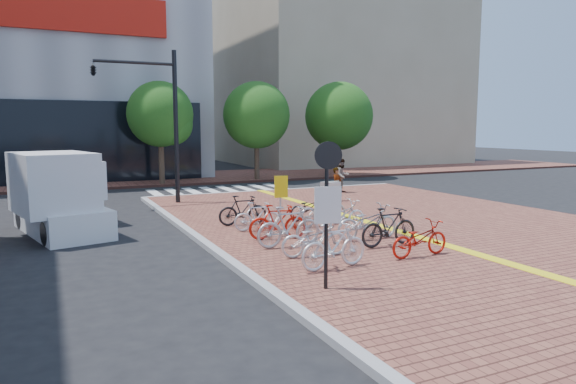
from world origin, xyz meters
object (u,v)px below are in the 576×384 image
bike_6 (420,239)px  box_truck (61,195)px  bike_3 (278,222)px  bike_10 (323,210)px  yellow_sign (281,191)px  notice_sign (327,197)px  bike_4 (257,216)px  bike_5 (243,210)px  bike_2 (289,226)px  bike_8 (367,222)px  bike_11 (309,208)px  bike_9 (340,216)px  pedestrian_b (342,176)px  bike_1 (315,239)px  bike_0 (334,246)px  traffic_light_pole (139,98)px  bike_7 (389,227)px  pedestrian_a (337,184)px  utility_box (330,200)px

bike_6 → box_truck: (-8.17, 7.81, 0.64)m
bike_3 → bike_10: bike_10 is taller
yellow_sign → notice_sign: size_ratio=0.56×
bike_4 → bike_5: bike_5 is taller
bike_2 → notice_sign: bearing=166.4°
bike_8 → bike_11: 3.61m
bike_9 → bike_11: (0.01, 2.17, -0.05)m
notice_sign → pedestrian_b: bearing=57.8°
notice_sign → bike_9: bearing=56.5°
bike_3 → pedestrian_b: bearing=-28.6°
bike_1 → bike_0: bearing=-178.4°
bike_1 → bike_3: bearing=8.3°
bike_2 → traffic_light_pole: 10.81m
bike_5 → box_truck: box_truck is taller
bike_0 → bike_11: 6.40m
bike_5 → bike_9: 3.35m
bike_2 → bike_5: 3.57m
bike_4 → bike_9: size_ratio=0.82×
bike_8 → traffic_light_pole: size_ratio=0.30×
bike_4 → bike_7: 4.35m
pedestrian_a → bike_1: bearing=-153.3°
bike_11 → notice_sign: bearing=143.6°
traffic_light_pole → bike_5: bearing=-69.8°
bike_11 → pedestrian_a: 4.97m
utility_box → bike_7: bearing=-99.1°
pedestrian_a → traffic_light_pole: (-8.07, 2.64, 3.77)m
bike_3 → box_truck: 7.24m
bike_5 → yellow_sign: yellow_sign is taller
bike_5 → bike_6: bike_5 is taller
bike_10 → utility_box: 1.42m
bike_4 → yellow_sign: bearing=-62.2°
bike_9 → bike_10: (-0.05, 1.05, 0.03)m
bike_6 → traffic_light_pole: 13.75m
bike_6 → bike_10: (-0.20, 4.74, 0.06)m
bike_8 → bike_9: (-0.06, 1.44, -0.03)m
bike_8 → bike_7: bearing=-174.0°
bike_2 → bike_5: bike_2 is taller
bike_8 → traffic_light_pole: 11.74m
bike_1 → bike_10: bike_10 is taller
bike_6 → pedestrian_a: size_ratio=1.17×
bike_7 → yellow_sign: 4.31m
bike_11 → bike_1: bearing=142.6°
pedestrian_a → bike_7: bearing=-140.7°
bike_1 → utility_box: size_ratio=1.34×
traffic_light_pole → pedestrian_b: bearing=-0.7°
bike_11 → bike_2: bearing=133.4°
bike_4 → notice_sign: (-0.94, -6.16, 1.44)m
bike_7 → bike_10: 3.45m
pedestrian_a → notice_sign: size_ratio=0.50×
bike_6 → yellow_sign: (-1.51, 5.29, 0.71)m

